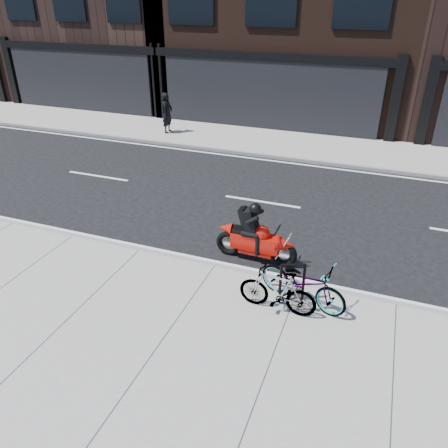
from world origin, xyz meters
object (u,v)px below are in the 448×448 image
at_px(bike_rack, 292,279).
at_px(motorcycle, 260,238).
at_px(bicycle_rear, 277,291).
at_px(pedestrian, 167,113).
at_px(bicycle_front, 303,282).

height_order(bike_rack, motorcycle, motorcycle).
relative_size(bicycle_rear, pedestrian, 0.90).
xyz_separation_m(bicycle_rear, pedestrian, (-7.65, 10.30, 0.40)).
relative_size(bicycle_front, motorcycle, 0.94).
height_order(bicycle_rear, motorcycle, motorcycle).
bearing_deg(bicycle_front, motorcycle, 60.42).
distance_m(bike_rack, motorcycle, 1.77).
bearing_deg(bicycle_rear, pedestrian, -141.49).
bearing_deg(motorcycle, pedestrian, 129.30).
height_order(bike_rack, bicycle_rear, bicycle_rear).
bearing_deg(bike_rack, pedestrian, 128.45).
height_order(bike_rack, pedestrian, pedestrian).
distance_m(bicycle_rear, motorcycle, 2.02).
distance_m(bike_rack, pedestrian, 12.63).
height_order(bicycle_rear, pedestrian, pedestrian).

